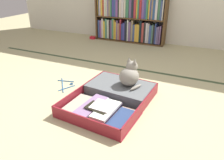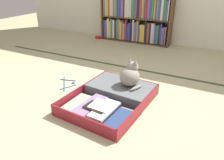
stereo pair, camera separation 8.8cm
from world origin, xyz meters
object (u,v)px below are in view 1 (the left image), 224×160
(bookshelf, at_px, (129,19))
(black_cat, at_px, (130,75))
(small_red_pouch, at_px, (93,38))
(open_suitcase, at_px, (113,96))
(clothes_hanger, at_px, (66,84))

(bookshelf, xyz_separation_m, black_cat, (0.72, -1.94, -0.20))
(bookshelf, distance_m, small_red_pouch, 0.84)
(open_suitcase, bearing_deg, clothes_hanger, 171.79)
(small_red_pouch, bearing_deg, open_suitcase, -56.17)
(black_cat, relative_size, clothes_hanger, 0.95)
(bookshelf, height_order, clothes_hanger, bookshelf)
(bookshelf, bearing_deg, clothes_hanger, -90.85)
(black_cat, bearing_deg, small_red_pouch, 128.64)
(bookshelf, xyz_separation_m, clothes_hanger, (-0.03, -2.04, -0.42))
(bookshelf, bearing_deg, black_cat, -69.64)
(clothes_hanger, height_order, small_red_pouch, small_red_pouch)
(bookshelf, xyz_separation_m, open_suitcase, (0.62, -2.14, -0.38))
(open_suitcase, distance_m, black_cat, 0.28)
(bookshelf, height_order, small_red_pouch, bookshelf)
(bookshelf, bearing_deg, open_suitcase, -73.84)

